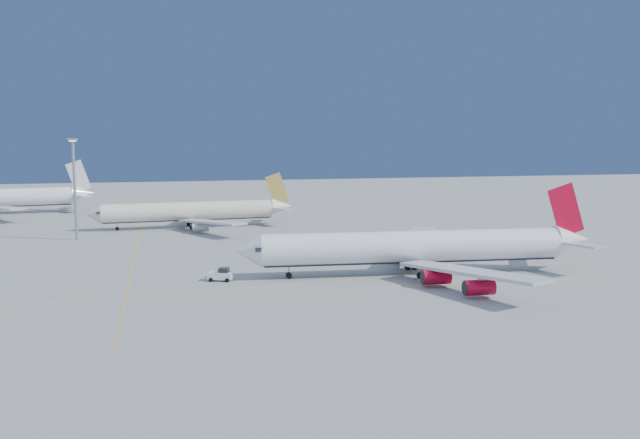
{
  "coord_description": "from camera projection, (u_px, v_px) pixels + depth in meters",
  "views": [
    {
      "loc": [
        -33.17,
        -132.51,
        28.33
      ],
      "look_at": [
        2.22,
        28.35,
        7.0
      ],
      "focal_mm": 40.0,
      "sensor_mm": 36.0,
      "label": 1
    }
  ],
  "objects": [
    {
      "name": "ground",
      "position": [
        340.0,
        274.0,
        139.04
      ],
      "size": [
        500.0,
        500.0,
        0.0
      ],
      "primitive_type": "plane",
      "color": "slate",
      "rests_on": "ground"
    },
    {
      "name": "taxiway_lines",
      "position": [
        261.0,
        270.0,
        142.05
      ],
      "size": [
        118.86,
        140.0,
        0.02
      ],
      "color": "#E6A90C",
      "rests_on": "ground"
    },
    {
      "name": "airliner_virgin",
      "position": [
        420.0,
        247.0,
        137.93
      ],
      "size": [
        71.02,
        63.7,
        17.52
      ],
      "rotation": [
        0.0,
        0.0,
        -0.06
      ],
      "color": "white",
      "rests_on": "ground"
    },
    {
      "name": "airliner_etihad",
      "position": [
        193.0,
        211.0,
        202.36
      ],
      "size": [
        58.65,
        54.05,
        15.3
      ],
      "rotation": [
        0.0,
        0.0,
        0.07
      ],
      "color": "beige",
      "rests_on": "ground"
    },
    {
      "name": "pushback_tug",
      "position": [
        221.0,
        275.0,
        132.31
      ],
      "size": [
        4.86,
        3.76,
        2.47
      ],
      "rotation": [
        0.0,
        0.0,
        -0.32
      ],
      "color": "white",
      "rests_on": "ground"
    },
    {
      "name": "light_mast",
      "position": [
        74.0,
        180.0,
        178.41
      ],
      "size": [
        2.22,
        2.22,
        25.65
      ],
      "color": "gray",
      "rests_on": "ground"
    }
  ]
}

